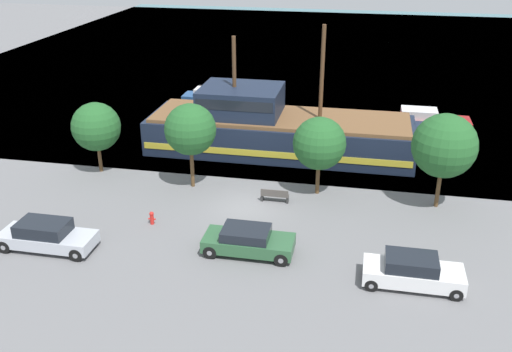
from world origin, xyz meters
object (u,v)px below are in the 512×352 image
object	(u,v)px
moored_boat_dockside	(209,97)
parked_car_curb_mid	(46,236)
parked_car_curb_rear	(248,241)
bench_promenade_east	(275,195)
pirate_ship	(276,129)
moored_boat_outer	(424,122)
parked_car_curb_front	(413,271)
fire_hydrant	(152,217)

from	to	relation	value
moored_boat_dockside	parked_car_curb_mid	distance (m)	26.93
parked_car_curb_rear	bench_promenade_east	distance (m)	6.01
pirate_ship	parked_car_curb_rear	distance (m)	14.35
moored_boat_dockside	bench_promenade_east	xyz separation A→B (m)	(9.47, -19.30, -0.06)
moored_boat_outer	parked_car_curb_mid	world-z (taller)	moored_boat_outer
moored_boat_outer	parked_car_curb_front	bearing A→B (deg)	-95.05
parked_car_curb_mid	fire_hydrant	distance (m)	5.64
pirate_ship	parked_car_curb_rear	size ratio (longest dim) A/B	4.44
moored_boat_outer	bench_promenade_east	distance (m)	18.10
bench_promenade_east	moored_boat_outer	bearing A→B (deg)	57.61
pirate_ship	parked_car_curb_front	distance (m)	18.02
parked_car_curb_rear	fire_hydrant	bearing A→B (deg)	161.92
moored_boat_dockside	bench_promenade_east	distance (m)	21.50
bench_promenade_east	parked_car_curb_rear	bearing A→B (deg)	-93.56
moored_boat_outer	bench_promenade_east	bearing A→B (deg)	-122.39
moored_boat_dockside	bench_promenade_east	bearing A→B (deg)	-63.88
parked_car_curb_front	parked_car_curb_rear	size ratio (longest dim) A/B	1.00
moored_boat_outer	parked_car_curb_mid	distance (m)	30.63
parked_car_curb_mid	pirate_ship	bearing A→B (deg)	59.53
pirate_ship	parked_car_curb_rear	bearing A→B (deg)	-86.18
moored_boat_outer	parked_car_curb_mid	xyz separation A→B (m)	(-20.37, -22.88, 0.09)
pirate_ship	moored_boat_dockside	bearing A→B (deg)	126.47
pirate_ship	parked_car_curb_rear	xyz separation A→B (m)	(0.96, -14.29, -1.00)
moored_boat_outer	fire_hydrant	bearing A→B (deg)	-129.59
parked_car_curb_front	parked_car_curb_mid	size ratio (longest dim) A/B	0.93
parked_car_curb_mid	bench_promenade_east	bearing A→B (deg)	35.43
moored_boat_outer	fire_hydrant	xyz separation A→B (m)	(-15.99, -19.34, -0.25)
parked_car_curb_front	bench_promenade_east	xyz separation A→B (m)	(-7.70, 7.28, -0.31)
moored_boat_outer	fire_hydrant	size ratio (longest dim) A/B	9.26
moored_boat_dockside	parked_car_curb_front	xyz separation A→B (m)	(17.16, -26.58, 0.25)
moored_boat_outer	parked_car_curb_rear	world-z (taller)	moored_boat_outer
parked_car_curb_front	pirate_ship	bearing A→B (deg)	120.10
pirate_ship	parked_car_curb_mid	distance (m)	18.46
pirate_ship	parked_car_curb_mid	xyz separation A→B (m)	(-9.35, -15.89, -0.95)
parked_car_curb_front	bench_promenade_east	size ratio (longest dim) A/B	2.74
parked_car_curb_mid	parked_car_curb_rear	bearing A→B (deg)	8.83
pirate_ship	bench_promenade_east	world-z (taller)	pirate_ship
parked_car_curb_front	fire_hydrant	xyz separation A→B (m)	(-14.00, 3.22, -0.34)
moored_boat_dockside	parked_car_curb_mid	xyz separation A→B (m)	(-1.21, -26.90, 0.26)
pirate_ship	parked_car_curb_mid	bearing A→B (deg)	-120.47
parked_car_curb_mid	fire_hydrant	xyz separation A→B (m)	(4.37, 3.54, -0.35)
parked_car_curb_rear	fire_hydrant	world-z (taller)	parked_car_curb_rear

